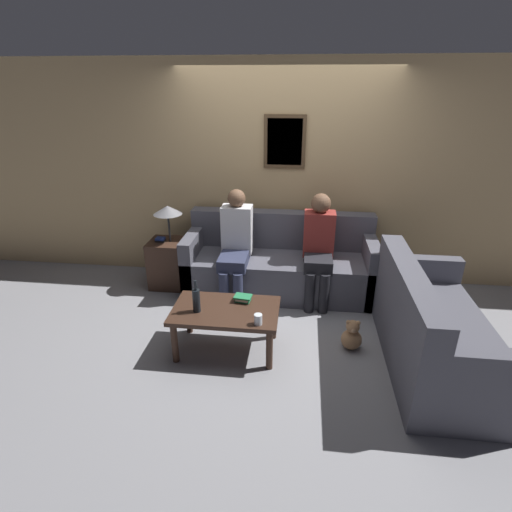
{
  "coord_description": "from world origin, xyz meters",
  "views": [
    {
      "loc": [
        0.22,
        -3.84,
        2.33
      ],
      "look_at": [
        -0.21,
        -0.17,
        0.71
      ],
      "focal_mm": 28.0,
      "sensor_mm": 36.0,
      "label": 1
    }
  ],
  "objects": [
    {
      "name": "wall_back",
      "position": [
        0.0,
        0.92,
        1.3
      ],
      "size": [
        9.0,
        0.08,
        2.6
      ],
      "color": "tan",
      "rests_on": "ground_plane"
    },
    {
      "name": "teddy_bear",
      "position": [
        0.75,
        -0.62,
        0.13
      ],
      "size": [
        0.19,
        0.19,
        0.31
      ],
      "color": "#A87A51",
      "rests_on": "ground_plane"
    },
    {
      "name": "wine_bottle",
      "position": [
        -0.66,
        -0.84,
        0.56
      ],
      "size": [
        0.07,
        0.07,
        0.31
      ],
      "color": "black",
      "rests_on": "coffee_table"
    },
    {
      "name": "drinking_glass",
      "position": [
        -0.09,
        -0.98,
        0.49
      ],
      "size": [
        0.07,
        0.07,
        0.09
      ],
      "color": "silver",
      "rests_on": "coffee_table"
    },
    {
      "name": "person_right",
      "position": [
        0.43,
        0.3,
        0.68
      ],
      "size": [
        0.34,
        0.57,
        1.23
      ],
      "color": "black",
      "rests_on": "ground_plane"
    },
    {
      "name": "couch_main",
      "position": [
        0.0,
        0.49,
        0.32
      ],
      "size": [
        2.2,
        0.81,
        0.91
      ],
      "color": "#4C4C56",
      "rests_on": "ground_plane"
    },
    {
      "name": "ground_plane",
      "position": [
        0.0,
        0.0,
        0.0
      ],
      "size": [
        16.0,
        16.0,
        0.0
      ],
      "primitive_type": "plane",
      "color": "gray"
    },
    {
      "name": "side_table_with_lamp",
      "position": [
        -1.36,
        0.44,
        0.36
      ],
      "size": [
        0.43,
        0.42,
        1.02
      ],
      "color": "#382319",
      "rests_on": "ground_plane"
    },
    {
      "name": "person_left",
      "position": [
        -0.49,
        0.27,
        0.68
      ],
      "size": [
        0.34,
        0.64,
        1.25
      ],
      "color": "#2D334C",
      "rests_on": "ground_plane"
    },
    {
      "name": "couch_side",
      "position": [
        1.41,
        -0.77,
        0.32
      ],
      "size": [
        0.81,
        1.69,
        0.91
      ],
      "rotation": [
        0.0,
        0.0,
        1.57
      ],
      "color": "#4C4C56",
      "rests_on": "ground_plane"
    },
    {
      "name": "book_stack",
      "position": [
        -0.28,
        -0.61,
        0.47
      ],
      "size": [
        0.17,
        0.13,
        0.06
      ],
      "color": "#237547",
      "rests_on": "coffee_table"
    },
    {
      "name": "coffee_table",
      "position": [
        -0.42,
        -0.77,
        0.37
      ],
      "size": [
        0.97,
        0.59,
        0.44
      ],
      "color": "#382319",
      "rests_on": "ground_plane"
    }
  ]
}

